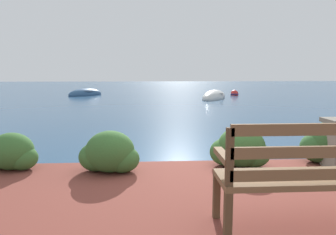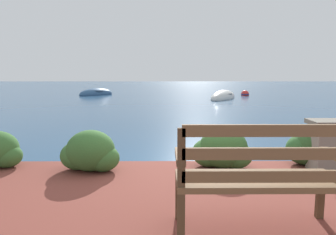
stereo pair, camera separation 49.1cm
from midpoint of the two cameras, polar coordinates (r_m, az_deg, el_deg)
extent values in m
plane|color=navy|center=(4.97, 6.85, -9.87)|extent=(80.00, 80.00, 0.00)
cube|color=brown|center=(3.02, 3.71, -13.58)|extent=(0.06, 0.06, 0.40)
cube|color=brown|center=(2.64, 4.92, -16.96)|extent=(0.06, 0.06, 0.40)
cube|color=brown|center=(2.90, 17.05, -10.15)|extent=(1.33, 0.48, 0.05)
cube|color=brown|center=(2.68, 18.74, -9.38)|extent=(1.26, 0.04, 0.09)
cube|color=brown|center=(2.63, 18.91, -5.75)|extent=(1.26, 0.04, 0.09)
cube|color=brown|center=(2.60, 19.09, -1.99)|extent=(1.26, 0.04, 0.09)
cube|color=brown|center=(2.47, 5.06, -6.95)|extent=(0.06, 0.04, 0.45)
cube|color=brown|center=(2.68, 4.37, -6.70)|extent=(0.07, 0.43, 0.05)
ellipsoid|color=#38662D|center=(4.96, -28.20, -5.21)|extent=(0.58, 0.53, 0.50)
ellipsoid|color=#38662D|center=(5.09, -29.59, -5.85)|extent=(0.44, 0.39, 0.35)
ellipsoid|color=#38662D|center=(4.90, -26.71, -6.34)|extent=(0.41, 0.37, 0.32)
ellipsoid|color=#38662D|center=(4.39, -13.25, -5.80)|extent=(0.64, 0.58, 0.54)
ellipsoid|color=#38662D|center=(4.49, -15.34, -6.62)|extent=(0.48, 0.43, 0.38)
ellipsoid|color=#38662D|center=(4.36, -11.19, -7.14)|extent=(0.45, 0.40, 0.35)
ellipsoid|color=#38662D|center=(4.56, 9.64, -5.07)|extent=(0.65, 0.59, 0.56)
ellipsoid|color=#38662D|center=(4.59, 7.28, -5.98)|extent=(0.49, 0.44, 0.39)
ellipsoid|color=#38662D|center=(4.60, 11.70, -6.29)|extent=(0.46, 0.41, 0.36)
ellipsoid|color=#2D5628|center=(5.12, 24.77, -3.87)|extent=(0.74, 0.66, 0.63)
ellipsoid|color=#2D5628|center=(5.09, 22.40, -4.84)|extent=(0.55, 0.50, 0.44)
ellipsoid|color=silver|center=(17.92, 7.23, 3.48)|extent=(2.25, 3.29, 0.82)
torus|color=gray|center=(17.90, 7.24, 4.20)|extent=(1.31, 1.31, 0.07)
cube|color=#846647|center=(17.44, 6.83, 4.00)|extent=(0.74, 0.44, 0.04)
cube|color=#846647|center=(18.29, 7.56, 4.18)|extent=(0.74, 0.44, 0.04)
ellipsoid|color=#2D517A|center=(20.74, -14.87, 3.90)|extent=(2.28, 2.27, 0.74)
torus|color=#2D4157|center=(20.72, -14.89, 4.46)|extent=(1.36, 1.36, 0.07)
cube|color=#846647|center=(20.91, -14.11, 4.44)|extent=(0.61, 0.62, 0.04)
cube|color=#846647|center=(20.57, -15.55, 4.32)|extent=(0.61, 0.62, 0.04)
sphere|color=red|center=(20.43, 10.83, 4.05)|extent=(0.48, 0.48, 0.48)
torus|color=navy|center=(20.43, 10.83, 4.05)|extent=(0.52, 0.52, 0.06)
camera|label=1|loc=(0.25, -91.54, -0.22)|focal=35.00mm
camera|label=2|loc=(0.25, 88.46, 0.22)|focal=35.00mm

